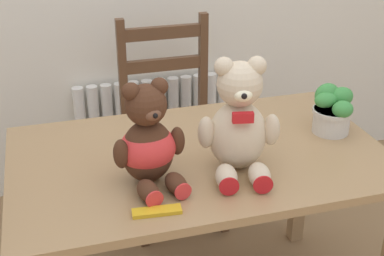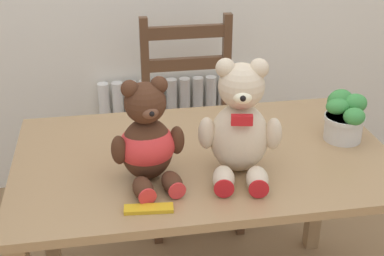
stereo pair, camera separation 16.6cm
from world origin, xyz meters
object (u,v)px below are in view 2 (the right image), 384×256
object	(u,v)px
potted_plant	(345,117)
chocolate_bar	(149,209)
wooden_chair_behind	(191,127)
teddy_bear_left	(147,141)
teddy_bear_right	(240,126)

from	to	relation	value
potted_plant	chocolate_bar	distance (m)	0.82
wooden_chair_behind	teddy_bear_left	world-z (taller)	teddy_bear_left
teddy_bear_right	teddy_bear_left	bearing A→B (deg)	10.11
teddy_bear_left	potted_plant	bearing A→B (deg)	-178.55
teddy_bear_left	potted_plant	size ratio (longest dim) A/B	1.87
teddy_bear_left	potted_plant	xyz separation A→B (m)	(0.72, 0.15, -0.05)
wooden_chair_behind	potted_plant	distance (m)	0.91
chocolate_bar	teddy_bear_left	bearing A→B (deg)	84.19
teddy_bear_left	teddy_bear_right	bearing A→B (deg)	168.50
potted_plant	chocolate_bar	size ratio (longest dim) A/B	1.26
wooden_chair_behind	chocolate_bar	distance (m)	1.12
chocolate_bar	teddy_bear_right	bearing A→B (deg)	29.18
teddy_bear_left	chocolate_bar	distance (m)	0.22
teddy_bear_left	chocolate_bar	bearing A→B (deg)	73.72
teddy_bear_left	chocolate_bar	size ratio (longest dim) A/B	2.36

